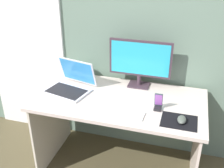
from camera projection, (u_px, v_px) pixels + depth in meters
ground_plane at (119, 166)px, 2.55m from camera, size 8.00×8.00×0.00m
wall_back at (133, 21)px, 2.33m from camera, size 6.00×0.04×2.50m
door_left at (24, 39)px, 2.68m from camera, size 0.82×0.02×2.02m
desk at (119, 114)px, 2.29m from camera, size 1.36×0.71×0.73m
monitor at (140, 61)px, 2.31m from camera, size 0.53×0.14×0.41m
laptop at (71, 84)px, 2.33m from camera, size 0.41×0.38×0.25m
fishbowl at (82, 71)px, 2.52m from camera, size 0.15×0.15×0.15m
keyboard_external at (119, 112)px, 2.03m from camera, size 0.38×0.13×0.01m
mousepad at (179, 121)px, 1.93m from camera, size 0.25×0.20×0.00m
mouse at (182, 120)px, 1.91m from camera, size 0.06×0.10×0.04m
phone_in_dock at (158, 104)px, 2.05m from camera, size 0.06×0.06×0.14m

